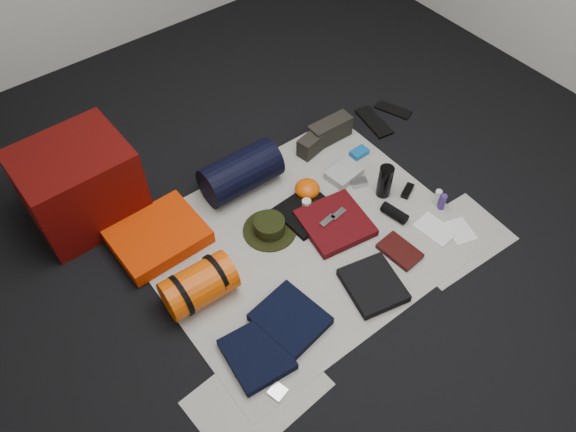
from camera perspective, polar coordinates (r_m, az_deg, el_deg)
floor at (r=3.06m, az=1.58°, el=-2.46°), size 4.50×4.50×0.02m
newspaper_mat at (r=3.05m, az=1.58°, el=-2.31°), size 1.60×1.30×0.01m
newspaper_sheet_front_left at (r=2.62m, az=-3.11°, el=-17.57°), size 0.61×0.44×0.00m
newspaper_sheet_front_right at (r=3.18m, az=16.55°, el=-2.23°), size 0.60×0.43×0.00m
red_cabinet at (r=3.18m, az=-20.40°, el=2.99°), size 0.57×0.48×0.47m
sleeping_pad at (r=3.08m, az=-13.06°, el=-2.02°), size 0.48×0.39×0.09m
stuff_sack at (r=2.78m, az=-9.03°, el=-6.96°), size 0.36×0.22×0.21m
sack_strap_left at (r=2.76m, az=-10.81°, el=-7.95°), size 0.02×0.22×0.22m
sack_strap_right at (r=2.80m, az=-7.31°, el=-5.89°), size 0.02×0.22×0.22m
navy_duffel at (r=3.21m, az=-4.82°, el=4.43°), size 0.46×0.24×0.24m
boonie_brim at (r=3.07m, az=-1.87°, el=-1.45°), size 0.33×0.33×0.01m
boonie_crown at (r=3.04m, az=-1.89°, el=-0.97°), size 0.17×0.17×0.08m
hiking_boot_left at (r=3.47m, az=2.75°, el=7.58°), size 0.26×0.14×0.12m
hiking_boot_right at (r=3.53m, az=4.30°, el=8.67°), size 0.28×0.11×0.14m
flip_flop_left at (r=3.73m, az=8.72°, el=9.44°), size 0.16×0.31×0.02m
flip_flop_right at (r=3.84m, az=10.65°, el=10.55°), size 0.17×0.25×0.01m
trousers_navy_a at (r=2.67m, az=-3.18°, el=-13.86°), size 0.29×0.33×0.05m
trousers_navy_b at (r=2.75m, az=0.23°, el=-10.42°), size 0.32×0.36×0.05m
trousers_charcoal at (r=2.88m, az=8.64°, el=-6.96°), size 0.32×0.35×0.05m
black_tshirt at (r=3.14m, az=1.93°, el=0.47°), size 0.31×0.29×0.03m
red_shirt at (r=3.09m, az=4.79°, el=-0.71°), size 0.39×0.39×0.05m
orange_stuff_sack at (r=3.21m, az=1.98°, el=2.78°), size 0.17×0.17×0.10m
first_aid_pouch at (r=3.34m, az=5.70°, el=4.32°), size 0.21×0.17×0.05m
water_bottle at (r=3.22m, az=9.82°, el=3.50°), size 0.11×0.11×0.21m
speaker at (r=3.17m, az=10.77°, el=0.31°), size 0.09×0.16×0.06m
compact_camera at (r=3.31m, az=7.24°, el=3.39°), size 0.10×0.08×0.04m
cyan_case at (r=3.48m, az=7.26°, el=6.41°), size 0.11×0.07×0.03m
toiletry_purple at (r=3.25m, az=15.41°, el=1.39°), size 0.04×0.04×0.11m
toiletry_clear at (r=3.27m, az=14.93°, el=1.82°), size 0.04×0.04×0.11m
paperback_book at (r=3.03m, az=11.27°, el=-3.51°), size 0.16×0.23×0.03m
map_booklet at (r=3.18m, az=14.70°, el=-1.32°), size 0.16×0.22×0.01m
map_printout at (r=3.21m, az=17.07°, el=-1.45°), size 0.17×0.19×0.01m
sunglasses at (r=3.32m, az=12.05°, el=2.51°), size 0.12×0.09×0.03m
key_cluster at (r=2.61m, az=-1.07°, el=-17.40°), size 0.09×0.09×0.01m
tape_roll at (r=3.14m, az=1.89°, el=1.35°), size 0.05×0.05×0.04m
energy_bar_a at (r=3.06m, az=4.02°, el=-0.49°), size 0.10×0.05×0.01m
energy_bar_b at (r=3.09m, az=5.15°, el=0.22°), size 0.10×0.05×0.01m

